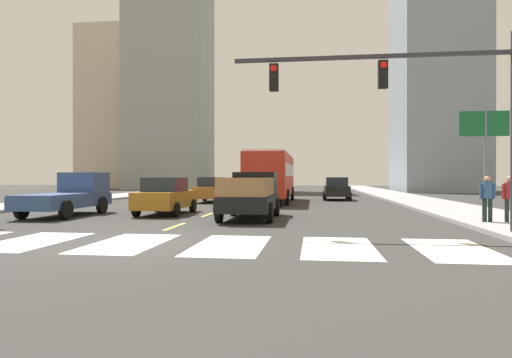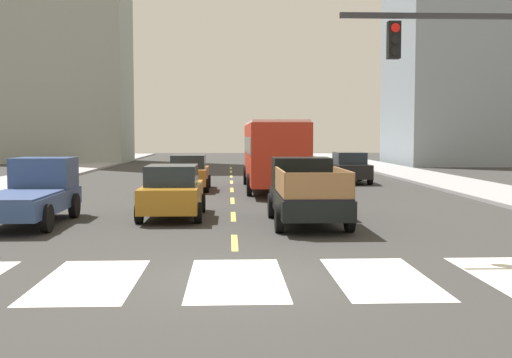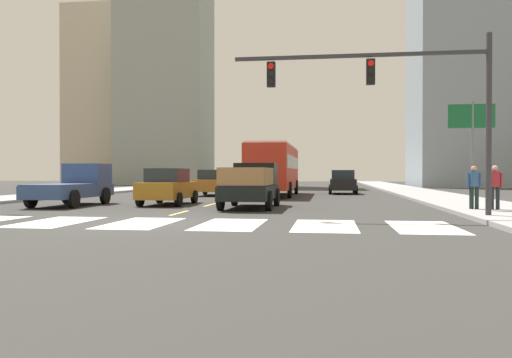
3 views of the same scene
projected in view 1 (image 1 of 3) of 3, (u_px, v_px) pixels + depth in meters
The scene contains 29 objects.
ground_plane at pixel (128, 243), 11.72m from camera, with size 160.00×160.00×0.00m, color #323130.
sidewalk_right at pixel (429, 203), 28.02m from camera, with size 3.99×110.00×0.15m, color #959497.
sidewalk_left at pixel (70, 201), 31.12m from camera, with size 3.99×110.00×0.15m, color #959497.
crosswalk_stripe_2 at pixel (32, 241), 12.07m from camera, with size 1.78×3.62×0.01m, color silver.
crosswalk_stripe_3 at pixel (128, 243), 11.72m from camera, with size 1.78×3.62×0.01m, color silver.
crosswalk_stripe_4 at pixel (230, 245), 11.37m from camera, with size 1.78×3.62×0.01m, color silver.
crosswalk_stripe_5 at pixel (338, 247), 11.02m from camera, with size 1.78×3.62×0.01m, color silver.
crosswalk_stripe_6 at pixel (454, 250), 10.67m from camera, with size 1.78×3.62×0.01m, color silver.
lane_dash_0 at pixel (175, 226), 15.69m from camera, with size 0.16×2.40×0.01m, color #DAC651.
lane_dash_1 at pixel (208, 214), 20.65m from camera, with size 0.16×2.40×0.01m, color #DAC651.
lane_dash_2 at pixel (229, 207), 25.61m from camera, with size 0.16×2.40×0.01m, color #DAC651.
lane_dash_3 at pixel (243, 202), 30.56m from camera, with size 0.16×2.40×0.01m, color #DAC651.
lane_dash_4 at pixel (252, 199), 35.52m from camera, with size 0.16×2.40×0.01m, color #DAC651.
lane_dash_5 at pixel (260, 196), 40.48m from camera, with size 0.16×2.40×0.01m, color #DAC651.
lane_dash_6 at pixel (266, 194), 45.44m from camera, with size 0.16×2.40×0.01m, color #DAC651.
lane_dash_7 at pixel (271, 192), 50.40m from camera, with size 0.16×2.40×0.01m, color #DAC651.
pickup_stakebed at pixel (252, 196), 18.93m from camera, with size 2.18×5.20×1.96m.
pickup_dark at pixel (71, 195), 20.30m from camera, with size 2.18×5.20×1.96m.
city_bus at pixel (272, 174), 30.26m from camera, with size 2.72×10.80×3.32m.
sedan_near_left at pixel (166, 196), 20.74m from camera, with size 2.02×4.40×1.72m.
sedan_far at pixel (213, 190), 30.79m from camera, with size 2.02×4.40×1.72m.
sedan_near_right at pixel (336, 189), 33.88m from camera, with size 2.02×4.40×1.72m.
traffic_signal_gantry at pixel (420, 96), 13.32m from camera, with size 8.36×0.27×6.00m.
direction_sign_green at pixel (485, 141), 15.87m from camera, with size 1.70×0.12×4.20m.
pedestrian_waiting at pixel (487, 195), 15.82m from camera, with size 0.53×0.34×1.64m.
pedestrian_walking at pixel (510, 195), 15.63m from camera, with size 0.53×0.34×1.64m.
tower_tall_centre at pixel (169, 29), 63.78m from camera, with size 11.35×8.18×45.96m, color #939A94.
block_mid_left at pixel (436, 60), 53.58m from camera, with size 9.17×11.56×31.68m, color #8A97A2.
block_mid_right at pixel (123, 110), 69.95m from camera, with size 11.71×9.04×24.68m, color beige.
Camera 1 is at (4.85, -11.18, 1.75)m, focal length 31.27 mm.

